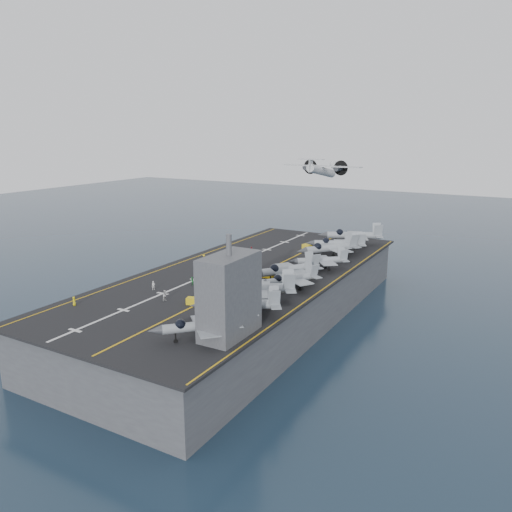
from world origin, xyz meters
The scene contains 27 objects.
ground centered at (0.00, 0.00, 0.00)m, with size 500.00×500.00×0.00m, color #142135.
hull centered at (0.00, 0.00, 5.00)m, with size 36.00×90.00×10.00m, color #56595E.
flight_deck centered at (0.00, 0.00, 10.20)m, with size 38.00×92.00×0.40m, color black.
foul_line centered at (3.00, 0.00, 10.42)m, with size 0.35×90.00×0.02m, color gold.
landing_centerline centered at (-6.00, 0.00, 10.42)m, with size 0.50×90.00×0.02m, color silver.
deck_edge_port centered at (-17.00, 0.00, 10.42)m, with size 0.25×90.00×0.02m, color gold.
deck_edge_stbd centered at (18.50, 0.00, 10.42)m, with size 0.25×90.00×0.02m, color gold.
island_superstructure centered at (15.00, -30.00, 17.90)m, with size 5.00×10.00×15.00m, color #56595E, non-canonical shape.
fighter_jet_0 centered at (12.36, -33.45, 12.68)m, with size 15.41×15.50×4.55m, color #919AA1, non-canonical shape.
fighter_jet_1 centered at (13.01, -23.54, 12.87)m, with size 17.12×15.75×4.95m, color #8E959E, non-canonical shape.
fighter_jet_2 centered at (11.13, -15.94, 13.19)m, with size 19.27×17.42×5.57m, color #919AA2, non-canonical shape.
fighter_jet_3 centered at (13.40, -6.39, 12.66)m, with size 14.14×15.60×4.51m, color #9FA9B0, non-canonical shape.
fighter_jet_4 centered at (10.68, -1.58, 12.99)m, with size 16.58×17.92×5.18m, color #959DA5, non-canonical shape.
fighter_jet_5 centered at (13.02, 9.44, 12.63)m, with size 15.39×14.74×4.47m, color gray, non-canonical shape.
fighter_jet_6 centered at (11.17, 19.32, 13.14)m, with size 17.80×18.98×5.49m, color #929CA2, non-canonical shape.
fighter_jet_7 centered at (10.88, 25.76, 12.90)m, with size 17.18×14.98×5.01m, color #A1AAB3, non-canonical shape.
fighter_jet_8 centered at (11.24, 35.50, 13.26)m, with size 19.66×17.16×5.73m, color #8B929C, non-canonical shape.
tow_cart_a centered at (2.20, -21.91, 10.99)m, with size 2.25×1.79×1.18m, color gold, non-canonical shape.
tow_cart_b centered at (5.80, -1.43, 11.05)m, with size 2.22×1.49×1.30m, color #E7B10F, non-canonical shape.
tow_cart_c centered at (2.71, 25.06, 11.06)m, with size 2.52×1.98×1.33m, color gold, non-canonical shape.
crew_0 centered at (-14.85, -32.46, 11.19)m, with size 1.12×0.94×1.59m, color yellow.
crew_1 centered at (-8.91, -19.10, 11.24)m, with size 1.10×1.21×1.67m, color silver.
crew_2 centered at (-4.45, -13.13, 11.20)m, with size 1.15×1.12×1.60m, color #298A3D.
crew_3 centered at (-12.49, 2.16, 11.30)m, with size 0.81×1.14×1.80m, color yellow.
crew_4 centered at (-6.77, 13.67, 11.37)m, with size 1.06×1.33×1.94m, color #A61A25.
crew_7 centered at (-3.00, -22.86, 11.40)m, with size 1.00×1.32×1.99m, color silver.
transport_plane centered at (-5.03, 51.92, 27.82)m, with size 25.00×17.62×5.74m, color silver, non-canonical shape.
Camera 1 is at (51.73, -86.89, 39.27)m, focal length 35.00 mm.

